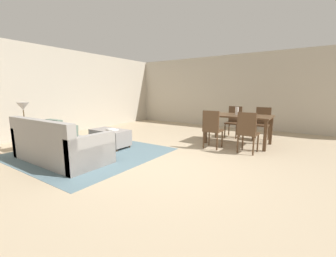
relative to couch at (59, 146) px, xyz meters
The scene contains 15 objects.
ground_plane 2.08m from the couch, 28.64° to the left, with size 10.80×10.80×0.00m, color tan.
wall_back 6.34m from the couch, 73.20° to the left, with size 9.00×0.12×2.70m, color #BCB2A0.
wall_left 3.25m from the couch, 151.09° to the left, with size 0.12×11.00×2.70m, color #BCB2A0.
area_rug 0.73m from the couch, 89.91° to the left, with size 3.00×2.80×0.01m, color slate.
couch is the anchor object (origin of this frame).
ottoman_table 1.29m from the couch, 89.85° to the left, with size 0.98×0.52×0.44m.
side_table 1.33m from the couch, behind, with size 0.40×0.40×0.60m.
table_lamp 1.51m from the couch, behind, with size 0.26×0.26×0.53m.
dining_table 4.24m from the couch, 53.25° to the left, with size 1.58×0.91×0.76m.
dining_chair_near_left 3.34m from the couch, 49.80° to the left, with size 0.40×0.40×0.92m.
dining_chair_near_right 3.94m from the couch, 41.22° to the left, with size 0.42×0.42×0.92m.
dining_chair_far_left 4.73m from the couch, 62.68° to the left, with size 0.41×0.41×0.92m.
dining_chair_far_right 5.17m from the couch, 55.19° to the left, with size 0.41×0.41×0.92m.
vase_centerpiece 4.25m from the couch, 54.10° to the left, with size 0.09×0.09×0.20m, color silver.
book_on_ottoman 1.27m from the couch, 84.08° to the left, with size 0.26×0.20×0.03m, color silver.
Camera 1 is at (2.29, -3.24, 1.36)m, focal length 23.11 mm.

